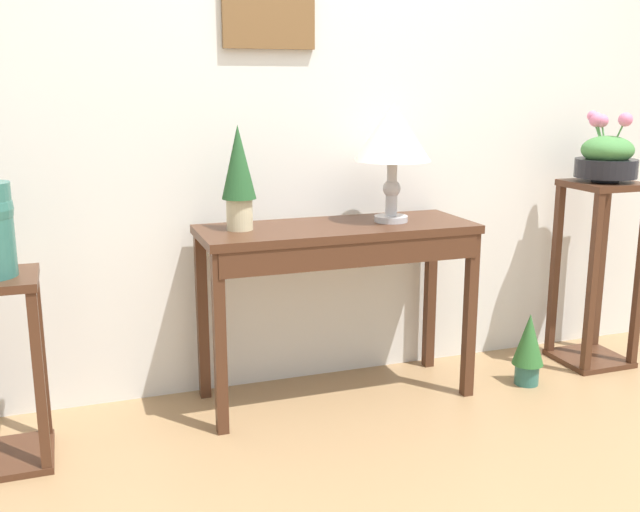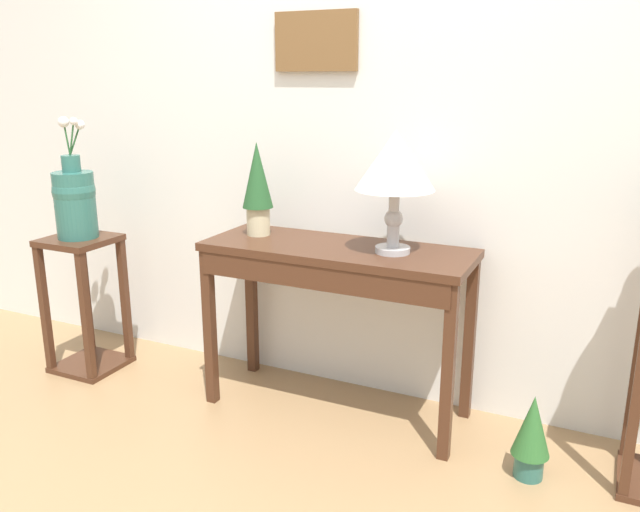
{
  "view_description": "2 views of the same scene",
  "coord_description": "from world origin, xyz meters",
  "px_view_note": "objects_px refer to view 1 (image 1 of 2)",
  "views": [
    {
      "loc": [
        -1.17,
        -1.63,
        1.34
      ],
      "look_at": [
        -0.19,
        1.16,
        0.65
      ],
      "focal_mm": 40.96,
      "sensor_mm": 36.0,
      "label": 1
    },
    {
      "loc": [
        0.95,
        -1.25,
        1.46
      ],
      "look_at": [
        -0.18,
        1.14,
        0.73
      ],
      "focal_mm": 36.12,
      "sensor_mm": 36.0,
      "label": 2
    }
  ],
  "objects_px": {
    "console_table": "(339,252)",
    "planter_bowl_wide_right": "(607,157)",
    "table_lamp": "(393,136)",
    "pedestal_stand_right": "(596,274)",
    "potted_plant_on_console": "(239,173)",
    "potted_plant_floor": "(529,346)"
  },
  "relations": [
    {
      "from": "console_table",
      "to": "planter_bowl_wide_right",
      "type": "bearing_deg",
      "value": -0.11
    },
    {
      "from": "table_lamp",
      "to": "planter_bowl_wide_right",
      "type": "relative_size",
      "value": 1.53
    },
    {
      "from": "table_lamp",
      "to": "pedestal_stand_right",
      "type": "relative_size",
      "value": 0.55
    },
    {
      "from": "potted_plant_on_console",
      "to": "planter_bowl_wide_right",
      "type": "relative_size",
      "value": 1.29
    },
    {
      "from": "console_table",
      "to": "potted_plant_on_console",
      "type": "distance_m",
      "value": 0.53
    },
    {
      "from": "console_table",
      "to": "potted_plant_on_console",
      "type": "height_order",
      "value": "potted_plant_on_console"
    },
    {
      "from": "console_table",
      "to": "planter_bowl_wide_right",
      "type": "xyz_separation_m",
      "value": [
        1.33,
        -0.0,
        0.36
      ]
    },
    {
      "from": "potted_plant_floor",
      "to": "pedestal_stand_right",
      "type": "bearing_deg",
      "value": 16.82
    },
    {
      "from": "potted_plant_on_console",
      "to": "potted_plant_floor",
      "type": "relative_size",
      "value": 1.24
    },
    {
      "from": "console_table",
      "to": "table_lamp",
      "type": "height_order",
      "value": "table_lamp"
    },
    {
      "from": "table_lamp",
      "to": "planter_bowl_wide_right",
      "type": "height_order",
      "value": "table_lamp"
    },
    {
      "from": "table_lamp",
      "to": "potted_plant_floor",
      "type": "distance_m",
      "value": 1.14
    },
    {
      "from": "console_table",
      "to": "potted_plant_on_console",
      "type": "relative_size",
      "value": 2.76
    },
    {
      "from": "planter_bowl_wide_right",
      "to": "potted_plant_floor",
      "type": "relative_size",
      "value": 0.96
    },
    {
      "from": "table_lamp",
      "to": "potted_plant_on_console",
      "type": "relative_size",
      "value": 1.18
    },
    {
      "from": "console_table",
      "to": "pedestal_stand_right",
      "type": "distance_m",
      "value": 1.35
    },
    {
      "from": "table_lamp",
      "to": "potted_plant_floor",
      "type": "xyz_separation_m",
      "value": [
        0.62,
        -0.17,
        -0.94
      ]
    },
    {
      "from": "console_table",
      "to": "potted_plant_on_console",
      "type": "xyz_separation_m",
      "value": [
        -0.41,
        0.06,
        0.34
      ]
    },
    {
      "from": "potted_plant_floor",
      "to": "table_lamp",
      "type": "bearing_deg",
      "value": 164.78
    },
    {
      "from": "table_lamp",
      "to": "potted_plant_floor",
      "type": "height_order",
      "value": "table_lamp"
    },
    {
      "from": "table_lamp",
      "to": "pedestal_stand_right",
      "type": "xyz_separation_m",
      "value": [
        1.08,
        -0.03,
        -0.68
      ]
    },
    {
      "from": "pedestal_stand_right",
      "to": "potted_plant_floor",
      "type": "relative_size",
      "value": 2.65
    }
  ]
}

